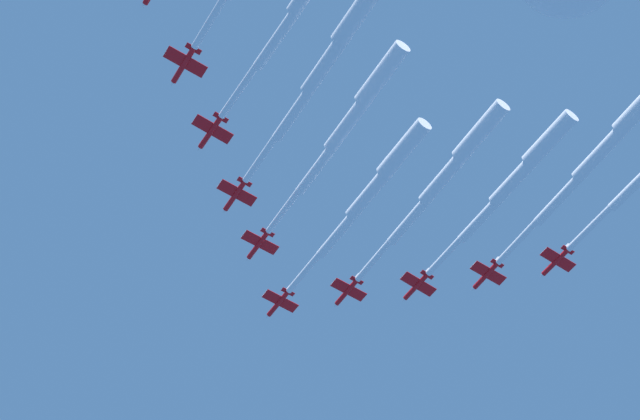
# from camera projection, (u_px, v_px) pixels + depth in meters

# --- Properties ---
(jet_lead) EXTENTS (55.34, 32.73, 3.67)m
(jet_lead) POSITION_uv_depth(u_px,v_px,m) (370.00, 192.00, 207.42)
(jet_lead) COLOR red
(jet_port_inner) EXTENTS (56.20, 31.88, 3.69)m
(jet_port_inner) POSITION_uv_depth(u_px,v_px,m) (349.00, 121.00, 199.90)
(jet_port_inner) COLOR red
(jet_starboard_inner) EXTENTS (56.57, 32.60, 3.68)m
(jet_starboard_inner) POSITION_uv_depth(u_px,v_px,m) (445.00, 176.00, 206.28)
(jet_starboard_inner) COLOR red
(jet_port_mid) EXTENTS (55.25, 31.05, 3.71)m
(jet_port_mid) POSITION_uv_depth(u_px,v_px,m) (326.00, 63.00, 189.01)
(jet_port_mid) COLOR red
(jet_starboard_mid) EXTENTS (52.17, 31.08, 3.75)m
(jet_starboard_mid) POSITION_uv_depth(u_px,v_px,m) (514.00, 180.00, 205.55)
(jet_starboard_mid) COLOR red
(jet_starboard_outer) EXTENTS (58.73, 33.42, 3.71)m
(jet_starboard_outer) POSITION_uv_depth(u_px,v_px,m) (602.00, 150.00, 202.32)
(jet_starboard_outer) COLOR red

